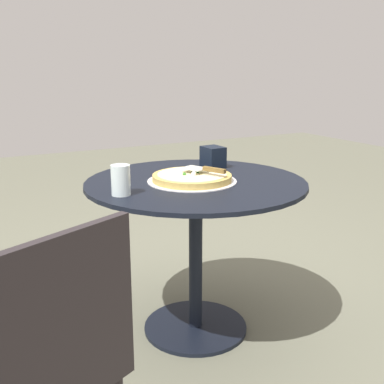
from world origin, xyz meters
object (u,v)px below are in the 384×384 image
at_px(patio_table, 196,218).
at_px(patio_chair_near, 26,366).
at_px(pizza_server, 205,169).
at_px(pizza_on_tray, 192,178).
at_px(drinking_cup, 121,180).
at_px(napkin_dispenser, 213,157).

xyz_separation_m(patio_table, patio_chair_near, (-0.85, -0.72, -0.03)).
bearing_deg(pizza_server, patio_chair_near, -142.06).
bearing_deg(patio_table, pizza_on_tray, -163.08).
relative_size(patio_table, drinking_cup, 8.14).
bearing_deg(patio_table, patio_chair_near, -139.78).
bearing_deg(pizza_on_tray, drinking_cup, -169.31).
xyz_separation_m(drinking_cup, napkin_dispenser, (0.57, 0.27, -0.01)).
distance_m(pizza_on_tray, drinking_cup, 0.35).
relative_size(pizza_on_tray, napkin_dispenser, 3.51).
distance_m(pizza_on_tray, pizza_server, 0.07).
relative_size(patio_table, pizza_server, 4.52).
distance_m(pizza_on_tray, patio_chair_near, 1.11).
bearing_deg(patio_chair_near, pizza_server, 37.94).
xyz_separation_m(pizza_server, napkin_dispenser, (0.18, 0.24, -0.00)).
relative_size(pizza_on_tray, drinking_cup, 3.27).
bearing_deg(patio_chair_near, drinking_cup, 53.29).
bearing_deg(pizza_server, drinking_cup, -175.08).
distance_m(patio_table, drinking_cup, 0.44).
bearing_deg(pizza_on_tray, napkin_dispenser, 42.31).
height_order(pizza_server, napkin_dispenser, napkin_dispenser).
bearing_deg(drinking_cup, napkin_dispenser, 25.42).
relative_size(pizza_server, patio_chair_near, 0.25).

